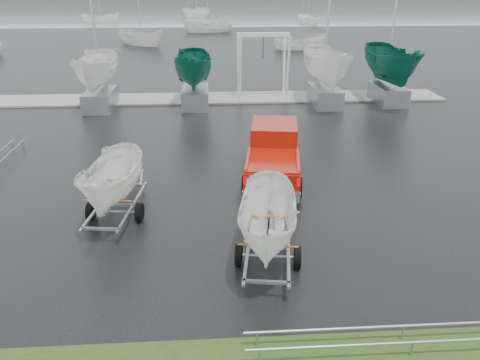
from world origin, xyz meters
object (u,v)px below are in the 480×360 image
(pickup_truck, at_px, (274,150))
(boat_hoist, at_px, (263,57))
(trailer_hitched, at_px, (270,178))
(trailer_parked, at_px, (109,145))

(pickup_truck, xyz_separation_m, boat_hoist, (0.94, 12.74, 1.67))
(trailer_hitched, bearing_deg, pickup_truck, 90.00)
(pickup_truck, bearing_deg, trailer_hitched, -90.00)
(trailer_parked, bearing_deg, pickup_truck, 37.70)
(trailer_hitched, relative_size, trailer_parked, 1.01)
(pickup_truck, distance_m, boat_hoist, 12.88)
(trailer_hitched, bearing_deg, boat_hoist, 92.93)
(trailer_parked, bearing_deg, boat_hoist, 74.65)
(trailer_hitched, xyz_separation_m, trailer_parked, (-4.65, 2.94, -0.02))
(trailer_hitched, bearing_deg, trailer_parked, 156.36)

